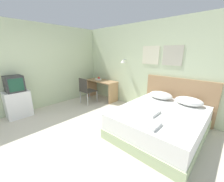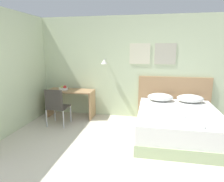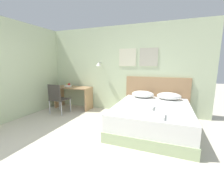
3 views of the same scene
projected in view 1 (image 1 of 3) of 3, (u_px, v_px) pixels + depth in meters
ground_plane at (56, 148)px, 2.67m from camera, size 24.00×24.00×0.00m
wall_back at (140, 67)px, 4.38m from camera, size 5.43×0.31×2.65m
wall_left at (10, 69)px, 3.81m from camera, size 0.06×5.92×2.65m
bed at (160, 122)px, 3.07m from camera, size 1.68×2.04×0.56m
headboard at (177, 99)px, 3.73m from camera, size 1.80×0.06×1.13m
pillow_left at (161, 95)px, 3.73m from camera, size 0.62×0.43×0.19m
pillow_right at (189, 101)px, 3.27m from camera, size 0.62×0.43×0.19m
folded_towel_near_foot at (149, 112)px, 2.85m from camera, size 0.34×0.35×0.06m
folded_towel_mid_bed at (149, 124)px, 2.38m from camera, size 0.35×0.32×0.06m
desk at (102, 86)px, 5.32m from camera, size 1.24×0.54×0.74m
desk_chair at (86, 89)px, 4.85m from camera, size 0.47×0.47×0.91m
fruit_bowl at (98, 79)px, 5.36m from camera, size 0.24×0.24×0.12m
tv_stand at (18, 104)px, 3.88m from camera, size 0.45×0.60×0.74m
television at (14, 84)px, 3.71m from camera, size 0.44×0.42×0.43m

